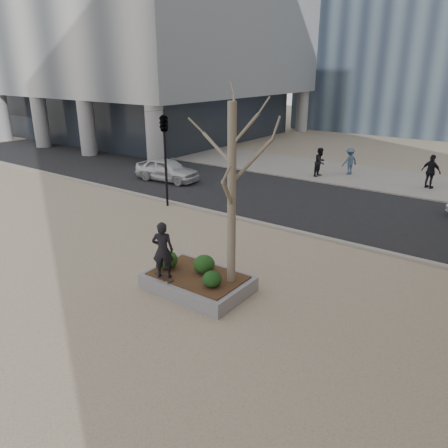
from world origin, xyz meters
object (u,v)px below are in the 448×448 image
Objects in this scene: skateboard at (164,278)px; skateboarder at (163,250)px; police_car at (167,170)px; planter at (198,283)px.

skateboarder reaches higher than skateboard.
skateboarder is 13.45m from police_car.
skateboarder is 0.44× the size of police_car.
police_car is (-9.12, 9.85, 0.19)m from skateboard.
skateboarder reaches higher than planter.
planter is 3.85× the size of skateboard.
planter is at bearing 62.19° from skateboard.
planter is 13.41m from police_car.
skateboard reaches higher than planter.
skateboard is 13.43m from police_car.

